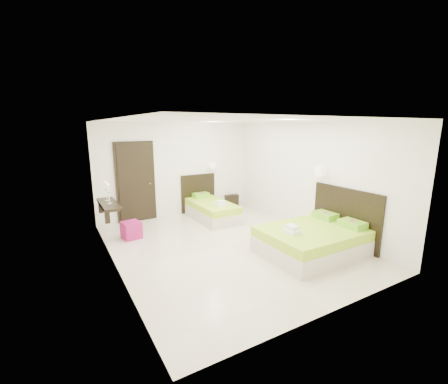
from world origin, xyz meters
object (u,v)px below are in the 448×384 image
bed_single (211,208)px  bed_double (315,238)px  nightstand (230,200)px  ottoman (131,230)px

bed_single → bed_double: bed_double is taller
bed_double → nightstand: 3.97m
nightstand → ottoman: (-3.42, -1.31, -0.00)m
nightstand → ottoman: 3.66m
bed_single → nightstand: bearing=36.1°
ottoman → nightstand: bearing=21.0°
nightstand → ottoman: size_ratio=1.13×
bed_double → nightstand: bed_double is taller
bed_single → nightstand: bed_single is taller
bed_single → ottoman: (-2.27, -0.48, -0.08)m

